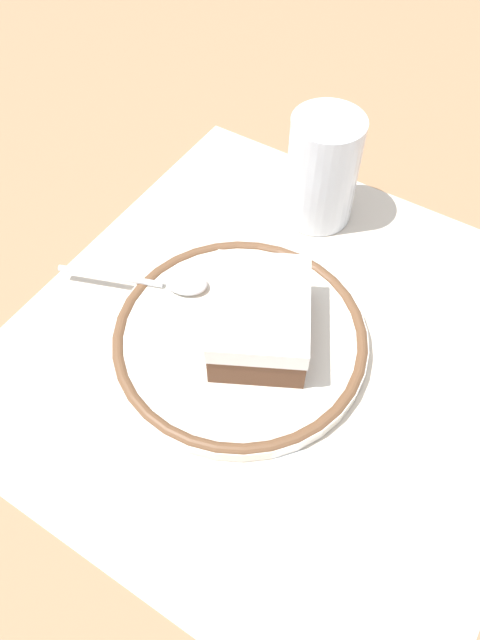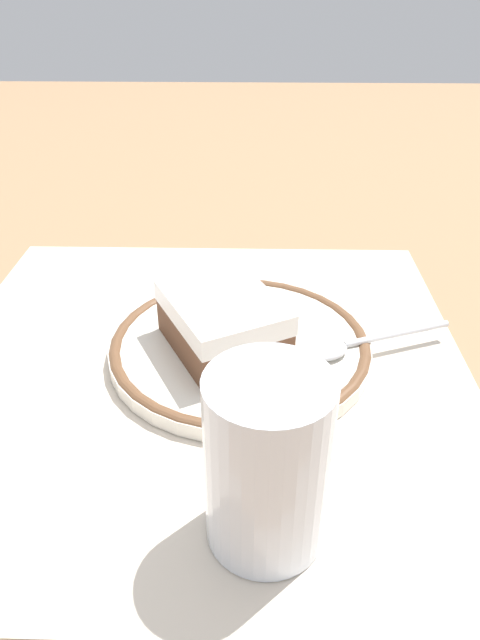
{
  "view_description": "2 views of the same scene",
  "coord_description": "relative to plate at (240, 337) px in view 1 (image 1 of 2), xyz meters",
  "views": [
    {
      "loc": [
        0.11,
        -0.24,
        0.4
      ],
      "look_at": [
        -0.03,
        -0.02,
        0.03
      ],
      "focal_mm": 32.85,
      "sensor_mm": 36.0,
      "label": 1
    },
    {
      "loc": [
        -0.04,
        0.36,
        0.27
      ],
      "look_at": [
        -0.03,
        -0.02,
        0.03
      ],
      "focal_mm": 32.46,
      "sensor_mm": 36.0,
      "label": 2
    }
  ],
  "objects": [
    {
      "name": "ground_plane",
      "position": [
        0.03,
        0.02,
        -0.01
      ],
      "size": [
        2.4,
        2.4,
        0.0
      ],
      "primitive_type": "plane",
      "color": "#9E7551"
    },
    {
      "name": "placemat",
      "position": [
        0.03,
        0.02,
        -0.01
      ],
      "size": [
        0.42,
        0.43,
        0.0
      ],
      "primitive_type": "cube",
      "color": "beige",
      "rests_on": "ground_plane"
    },
    {
      "name": "napkin",
      "position": [
        0.15,
        -0.1,
        -0.01
      ],
      "size": [
        0.17,
        0.17,
        0.0
      ],
      "primitive_type": "cube",
      "rotation": [
        0.0,
        0.0,
        2.11
      ],
      "color": "white",
      "rests_on": "placemat"
    },
    {
      "name": "spoon",
      "position": [
        -0.08,
        0.01,
        0.01
      ],
      "size": [
        0.13,
        0.06,
        0.01
      ],
      "color": "silver",
      "rests_on": "plate"
    },
    {
      "name": "cake_slice",
      "position": [
        0.01,
        0.01,
        0.03
      ],
      "size": [
        0.11,
        0.12,
        0.05
      ],
      "color": "brown",
      "rests_on": "plate"
    },
    {
      "name": "cup",
      "position": [
        -0.02,
        0.17,
        0.04
      ],
      "size": [
        0.07,
        0.07,
        0.1
      ],
      "color": "silver",
      "rests_on": "placemat"
    },
    {
      "name": "plate",
      "position": [
        0.0,
        0.0,
        0.0
      ],
      "size": [
        0.21,
        0.21,
        0.01
      ],
      "color": "silver",
      "rests_on": "placemat"
    }
  ]
}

